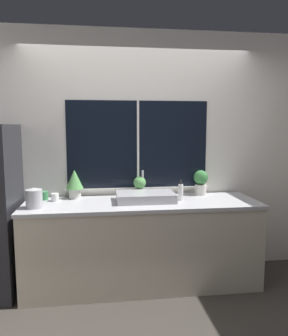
{
  "coord_description": "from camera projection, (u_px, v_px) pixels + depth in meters",
  "views": [
    {
      "loc": [
        -0.41,
        -2.92,
        1.66
      ],
      "look_at": [
        0.02,
        0.34,
        1.24
      ],
      "focal_mm": 35.0,
      "sensor_mm": 36.0,
      "label": 1
    }
  ],
  "objects": [
    {
      "name": "soap_bottle",
      "position": [
        181.0,
        192.0,
        3.42
      ],
      "size": [
        0.05,
        0.05,
        0.22
      ],
      "color": "white",
      "rests_on": "counter"
    },
    {
      "name": "ground_plane",
      "position": [
        147.0,
        300.0,
        3.14
      ],
      "size": [
        14.0,
        14.0,
        0.0
      ],
      "primitive_type": "plane",
      "color": "#38332D"
    },
    {
      "name": "potted_plant_left",
      "position": [
        75.0,
        182.0,
        3.51
      ],
      "size": [
        0.19,
        0.19,
        0.31
      ],
      "color": "silver",
      "rests_on": "counter"
    },
    {
      "name": "potted_plant_right",
      "position": [
        201.0,
        181.0,
        3.69
      ],
      "size": [
        0.16,
        0.16,
        0.28
      ],
      "color": "silver",
      "rests_on": "counter"
    },
    {
      "name": "mug_white",
      "position": [
        55.0,
        197.0,
        3.39
      ],
      "size": [
        0.08,
        0.08,
        0.08
      ],
      "color": "white",
      "rests_on": "counter"
    },
    {
      "name": "wall_back",
      "position": [
        138.0,
        153.0,
        3.7
      ],
      "size": [
        8.0,
        0.09,
        2.7
      ],
      "color": "silver",
      "rests_on": "ground_plane"
    },
    {
      "name": "potted_plant_center",
      "position": [
        140.0,
        185.0,
        3.61
      ],
      "size": [
        0.14,
        0.14,
        0.22
      ],
      "color": "silver",
      "rests_on": "counter"
    },
    {
      "name": "wall_right",
      "position": [
        280.0,
        147.0,
        4.72
      ],
      "size": [
        0.06,
        7.0,
        2.7
      ],
      "color": "silver",
      "rests_on": "ground_plane"
    },
    {
      "name": "sink",
      "position": [
        145.0,
        197.0,
        3.39
      ],
      "size": [
        0.6,
        0.43,
        0.29
      ],
      "color": "#ADADB2",
      "rests_on": "counter"
    },
    {
      "name": "kettle",
      "position": [
        34.0,
        198.0,
        3.1
      ],
      "size": [
        0.15,
        0.15,
        0.2
      ],
      "color": "#B2B2B7",
      "rests_on": "counter"
    },
    {
      "name": "mug_green",
      "position": [
        44.0,
        196.0,
        3.45
      ],
      "size": [
        0.09,
        0.09,
        0.09
      ],
      "color": "#38844C",
      "rests_on": "counter"
    },
    {
      "name": "counter",
      "position": [
        142.0,
        243.0,
        3.41
      ],
      "size": [
        2.4,
        0.7,
        0.89
      ],
      "color": "beige",
      "rests_on": "ground_plane"
    }
  ]
}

